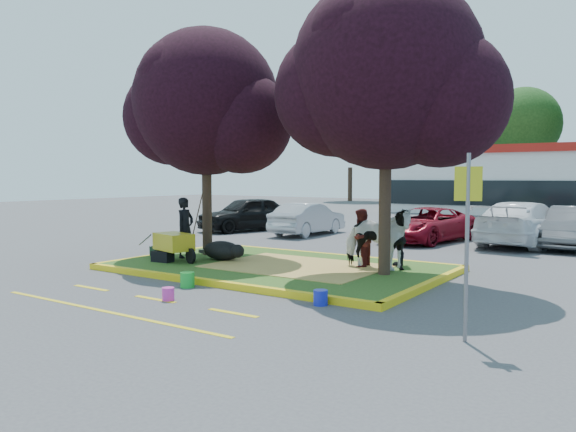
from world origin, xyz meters
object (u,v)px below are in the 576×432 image
Objects in this scene: bucket_blue at (321,298)px; car_black at (247,214)px; calf at (222,251)px; sign_post at (467,225)px; bucket_green at (187,280)px; car_silver at (308,219)px; handler at (185,228)px; wheelbarrow at (174,242)px; cow at (377,238)px; bucket_pink at (168,294)px.

bucket_blue is 14.87m from car_black.
sign_post reaches higher than calf.
car_silver is (-3.77, 10.95, 0.49)m from bucket_green.
handler is 0.87m from wheelbarrow.
sign_post is at bearing -30.03° from calf.
sign_post is 6.48m from bucket_green.
bucket_green is (-6.25, 0.66, -1.56)m from sign_post.
sign_post is 0.61× the size of car_black.
bucket_blue is at bearing -34.88° from calf.
cow is 0.41× the size of car_black.
car_black is (-4.74, 9.10, 0.09)m from wheelbarrow.
bucket_pink is 14.28m from car_black.
sign_post is 10.63× the size of bucket_pink.
car_silver is at bearing 113.89° from sign_post.
car_black is (-9.79, 7.23, -0.15)m from cow.
handler is 6.36m from bucket_blue.
car_black reaches higher than bucket_pink.
calf is at bearing -36.88° from car_black.
wheelbarrow is (0.31, -0.74, -0.32)m from handler.
calf is (-4.17, -0.93, -0.51)m from cow.
handler is 9.46m from car_black.
handler is 0.38× the size of car_black.
bucket_pink is at bearing 151.91° from cow.
sign_post is 9.47× the size of bucket_blue.
car_black is at bearing 0.58° from car_silver.
bucket_green is (2.55, -2.54, -0.83)m from handler.
calf is 1.31m from wheelbarrow.
car_black is at bearing 133.41° from wheelbarrow.
bucket_green is 0.08× the size of car_silver.
sign_post is at bearing -22.54° from car_black.
cow is 6.25× the size of bucket_blue.
bucket_green is (-2.81, -3.66, -0.75)m from cow.
cow is 0.90× the size of wheelbarrow.
handler reaches higher than car_black.
calf is 3.07m from bucket_green.
bucket_blue is at bearing 26.64° from bucket_pink.
calf reaches higher than bucket_green.
car_silver is at bearing 19.54° from car_black.
sign_post is at bearing -145.34° from cow.
car_silver reaches higher than calf.
wheelbarrow is 0.45× the size of car_black.
car_black is (-13.23, 11.56, -0.96)m from sign_post.
bucket_green is 3.30m from bucket_blue.
wheelbarrow is 5.79m from bucket_blue.
handler is 3.69m from bucket_green.
wheelbarrow is at bearing -43.87° from car_black.
bucket_green is 12.95m from car_black.
sign_post is (8.49, -2.46, 1.05)m from wheelbarrow.
bucket_green is at bearing -22.88° from wheelbarrow.
sign_post reaches higher than bucket_pink.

